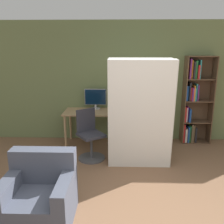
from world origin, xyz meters
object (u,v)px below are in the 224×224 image
bookshelf (194,102)px  mattress_far (139,110)px  monitor (95,98)px  armchair (40,196)px  mattress_near (141,115)px  office_chair (90,139)px

bookshelf → mattress_far: mattress_far is taller
monitor → armchair: (-0.45, -2.79, -0.69)m
mattress_near → mattress_far: bearing=90.0°
armchair → office_chair: bearing=76.8°
monitor → mattress_far: bearing=-46.4°
mattress_far → monitor: bearing=133.6°
bookshelf → monitor: bearing=179.5°
office_chair → bookshelf: bookshelf is taller
mattress_far → mattress_near: bearing=-90.0°
bookshelf → armchair: bearing=-133.9°
office_chair → mattress_near: mattress_near is taller
mattress_near → mattress_far: size_ratio=1.00×
office_chair → bookshelf: (2.24, 0.95, 0.54)m
bookshelf → armchair: 3.89m
office_chair → armchair: office_chair is taller
office_chair → bookshelf: bearing=23.1°
monitor → office_chair: (-0.03, -0.97, -0.60)m
monitor → mattress_near: bearing=-55.2°
armchair → mattress_near: bearing=46.8°
monitor → mattress_far: (0.92, -0.97, -0.03)m
mattress_far → office_chair: bearing=-179.5°
office_chair → bookshelf: size_ratio=0.50×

